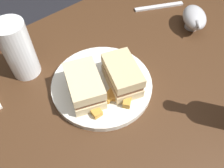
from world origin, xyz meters
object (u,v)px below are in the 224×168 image
object	(u,v)px
sandwich_half_left	(85,86)
plate	(102,84)
sandwich_half_right	(122,75)
pint_glass	(20,53)
fork	(159,7)
gravy_boat	(194,18)

from	to	relation	value
sandwich_half_left	plate	bearing A→B (deg)	-178.37
plate	sandwich_half_right	bearing A→B (deg)	137.55
plate	pint_glass	world-z (taller)	pint_glass
sandwich_half_right	pint_glass	distance (m)	0.27
sandwich_half_right	fork	xyz separation A→B (m)	(-0.34, -0.18, -0.05)
plate	sandwich_half_right	size ratio (longest dim) A/B	1.98
plate	sandwich_half_right	world-z (taller)	sandwich_half_right
sandwich_half_right	fork	size ratio (longest dim) A/B	0.75
sandwich_half_right	pint_glass	bearing A→B (deg)	-51.67
plate	sandwich_half_left	distance (m)	0.07
plate	pint_glass	size ratio (longest dim) A/B	1.62
sandwich_half_left	gravy_boat	xyz separation A→B (m)	(-0.43, -0.00, -0.01)
plate	sandwich_half_right	xyz separation A→B (m)	(-0.04, 0.04, 0.04)
pint_glass	fork	xyz separation A→B (m)	(-0.51, 0.03, -0.07)
gravy_boat	fork	size ratio (longest dim) A/B	0.74
sandwich_half_left	gravy_boat	size ratio (longest dim) A/B	1.06
plate	fork	bearing A→B (deg)	-158.45
sandwich_half_left	sandwich_half_right	size ratio (longest dim) A/B	1.04
sandwich_half_left	gravy_boat	world-z (taller)	sandwich_half_left
plate	fork	distance (m)	0.40
sandwich_half_right	fork	world-z (taller)	sandwich_half_right
sandwich_half_left	pint_glass	xyz separation A→B (m)	(0.08, -0.18, 0.02)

